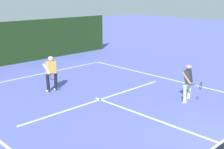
# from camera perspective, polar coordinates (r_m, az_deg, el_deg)

# --- Properties ---
(court_line_baseline_far) EXTENTS (9.28, 0.10, 0.01)m
(court_line_baseline_far) POSITION_cam_1_polar(r_m,az_deg,el_deg) (16.76, -14.69, -0.15)
(court_line_baseline_far) COLOR white
(court_line_baseline_far) RESTS_ON ground_plane
(court_line_service) EXTENTS (7.56, 0.10, 0.01)m
(court_line_service) POSITION_cam_1_polar(r_m,az_deg,el_deg) (12.58, -2.27, -4.79)
(court_line_service) COLOR white
(court_line_service) RESTS_ON ground_plane
(court_line_centre) EXTENTS (0.10, 6.40, 0.01)m
(court_line_centre) POSITION_cam_1_polar(r_m,az_deg,el_deg) (10.76, 8.27, -8.53)
(court_line_centre) COLOR white
(court_line_centre) RESTS_ON ground_plane
(player_near) EXTENTS (0.95, 0.90, 1.55)m
(player_near) POSITION_cam_1_polar(r_m,az_deg,el_deg) (12.54, 14.36, -1.29)
(player_near) COLOR silver
(player_near) RESTS_ON ground_plane
(player_far) EXTENTS (0.80, 0.89, 1.61)m
(player_far) POSITION_cam_1_polar(r_m,az_deg,el_deg) (13.70, -11.52, 0.46)
(player_far) COLOR black
(player_far) RESTS_ON ground_plane
(tennis_ball) EXTENTS (0.07, 0.07, 0.07)m
(tennis_ball) POSITION_cam_1_polar(r_m,az_deg,el_deg) (10.87, -13.78, -8.40)
(tennis_ball) COLOR #D1E033
(tennis_ball) RESTS_ON ground_plane
(back_fence_windscreen) EXTENTS (16.15, 0.12, 2.67)m
(back_fence_windscreen) POSITION_cam_1_polar(r_m,az_deg,el_deg) (19.37, -19.88, 5.51)
(back_fence_windscreen) COLOR #1D3515
(back_fence_windscreen) RESTS_ON ground_plane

